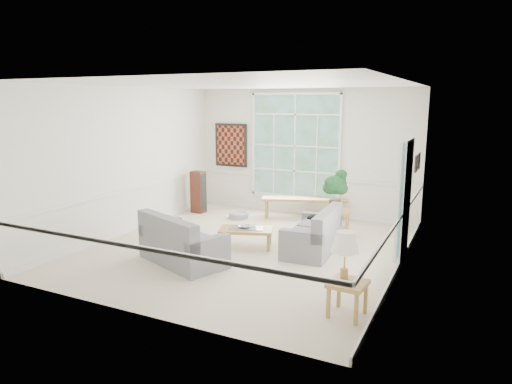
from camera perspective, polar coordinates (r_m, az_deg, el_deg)
floor at (r=8.61m, az=-1.19°, el=-7.08°), size 5.50×6.00×0.01m
ceiling at (r=8.17m, az=-1.28°, el=13.34°), size 5.50×6.00×0.02m
wall_back at (r=10.99m, az=5.93°, el=4.93°), size 5.50×0.02×3.00m
wall_front at (r=5.79m, az=-14.88°, el=-1.14°), size 5.50×0.02×3.00m
wall_left at (r=9.81m, az=-15.72°, el=3.80°), size 0.02×6.00×3.00m
wall_right at (r=7.43m, az=18.01°, el=1.38°), size 0.02×6.00×3.00m
window_back at (r=11.01m, az=4.90°, el=5.74°), size 2.30×0.08×2.40m
entry_door at (r=8.10m, az=18.14°, el=-1.08°), size 0.08×0.90×2.10m
door_sidelight at (r=7.47m, az=17.51°, el=-1.27°), size 0.08×0.26×1.90m
wall_art at (r=11.74m, az=-3.16°, el=5.87°), size 0.90×0.06×1.10m
wall_frame_near at (r=9.15m, az=19.34°, el=3.39°), size 0.04×0.26×0.32m
wall_frame_far at (r=9.54m, az=19.63°, el=3.67°), size 0.04×0.26×0.32m
loveseat_right at (r=8.38m, az=7.03°, el=-4.76°), size 0.84×1.52×0.80m
loveseat_front at (r=7.86m, az=-9.10°, el=-5.75°), size 1.76×1.32×0.85m
coffee_table at (r=8.61m, az=-1.24°, el=-5.75°), size 1.11×0.85×0.37m
pewter_bowl at (r=8.56m, az=-1.40°, el=-4.33°), size 0.29×0.29×0.07m
window_bench at (r=10.82m, az=6.03°, el=-1.99°), size 2.00×1.07×0.46m
end_table at (r=9.62m, az=10.13°, el=-3.69°), size 0.58×0.58×0.50m
houseplant at (r=9.54m, az=9.89°, el=0.33°), size 0.64×0.64×0.85m
side_table at (r=6.09m, az=11.34°, el=-12.95°), size 0.50×0.50×0.46m
table_lamp at (r=5.96m, az=11.03°, el=-7.80°), size 0.48×0.48×0.63m
pet_bed at (r=10.75m, az=-2.17°, el=-2.92°), size 0.58×0.58×0.14m
floor_speaker at (r=11.29m, az=-7.22°, el=0.00°), size 0.34×0.28×1.03m
cat at (r=8.87m, az=7.44°, el=-3.27°), size 0.39×0.33×0.16m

